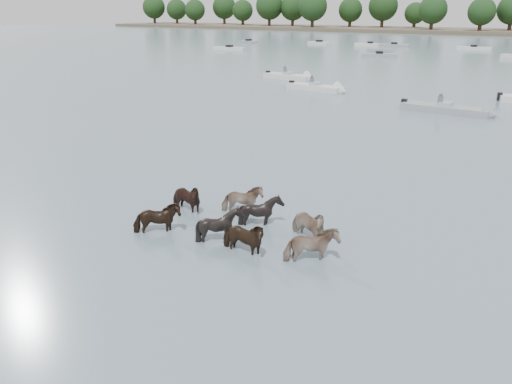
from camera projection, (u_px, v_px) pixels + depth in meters
The scene contains 7 objects.
ground at pixel (261, 243), 15.82m from camera, with size 400.00×400.00×0.00m, color slate.
shoreline at pixel (320, 28), 170.14m from camera, with size 160.00×30.00×1.00m, color #4C4233.
pony_herd at pixel (239, 222), 16.31m from camera, with size 7.12×4.56×1.34m.
motorboat_a at pixel (323, 89), 44.38m from camera, with size 5.83×2.20×1.92m.
motorboat_b at pixel (457, 111), 34.91m from camera, with size 6.58×2.02×1.92m.
motorboat_f at pixel (295, 77), 51.58m from camera, with size 5.87×2.11×1.92m.
treeline at pixel (304, 8), 170.03m from camera, with size 145.91×22.54×12.07m.
Camera 1 is at (7.53, -12.23, 6.83)m, focal length 35.99 mm.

